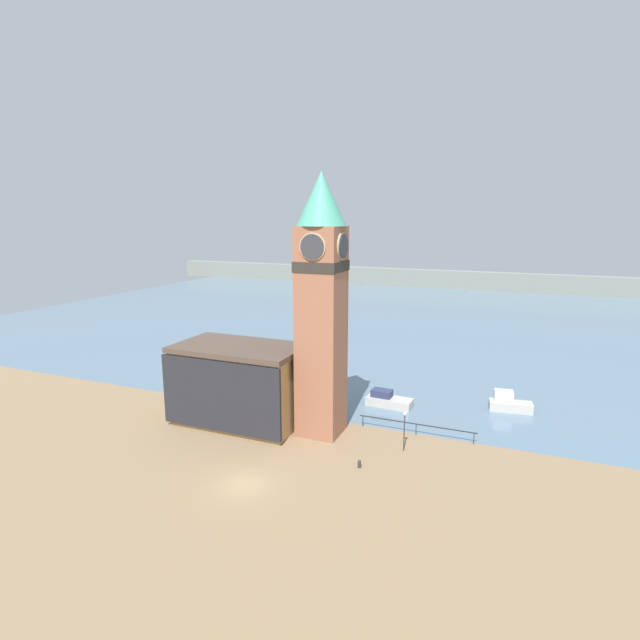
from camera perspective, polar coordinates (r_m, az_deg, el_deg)
The scene contains 10 objects.
ground_plane at distance 39.52m, azimuth -8.69°, elevation -18.13°, with size 160.00×160.00×0.00m, color #846B4C.
water at distance 106.42m, azimuth 12.20°, elevation 0.77°, with size 160.00×120.00×0.00m.
far_shoreline at distance 145.18m, azimuth 15.12°, elevation 4.47°, with size 180.00×3.00×5.00m.
pier_railing at distance 47.33m, azimuth 10.94°, elevation -11.71°, with size 10.79×0.08×1.09m.
clock_tower at distance 43.84m, azimuth 0.15°, elevation 2.26°, with size 4.30×4.30×23.38m.
pier_building at distance 48.89m, azimuth -9.21°, elevation -7.24°, with size 12.28×7.20×7.67m.
boat_near at distance 53.82m, azimuth 7.77°, elevation -9.06°, with size 4.90×2.30×1.65m.
boat_far at distance 55.54m, azimuth 20.77°, elevation -8.91°, with size 4.39×2.20×2.12m.
mooring_bollard_near at distance 41.35m, azimuth 4.52°, elevation -16.03°, with size 0.28×0.28×0.67m.
lamp_post at distance 43.57m, azimuth 9.63°, elevation -11.56°, with size 0.32×0.32×3.51m.
Camera 1 is at (18.18, -29.17, 19.51)m, focal length 28.00 mm.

